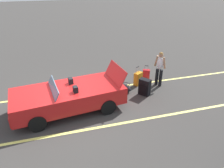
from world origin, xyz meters
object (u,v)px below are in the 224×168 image
(suitcase_medium_bright, at_px, (138,79))
(duffel_bag, at_px, (125,88))
(suitcase_large_black, at_px, (145,87))
(convertible_car, at_px, (63,98))
(suitcase_small_carryon, at_px, (146,74))
(traveler_person, at_px, (160,67))

(suitcase_medium_bright, distance_m, duffel_bag, 0.89)
(suitcase_medium_bright, bearing_deg, suitcase_large_black, -37.10)
(suitcase_medium_bright, xyz_separation_m, duffel_bag, (0.77, 0.41, -0.15))
(suitcase_large_black, xyz_separation_m, suitcase_medium_bright, (-0.09, -0.97, -0.06))
(convertible_car, relative_size, suitcase_large_black, 5.90)
(duffel_bag, bearing_deg, convertible_car, 17.32)
(convertible_car, bearing_deg, suitcase_large_black, 178.07)
(suitcase_small_carryon, relative_size, traveler_person, 0.43)
(suitcase_small_carryon, bearing_deg, convertible_car, -46.34)
(suitcase_medium_bright, relative_size, duffel_bag, 1.28)
(duffel_bag, bearing_deg, suitcase_large_black, 140.95)
(convertible_car, height_order, duffel_bag, convertible_car)
(suitcase_medium_bright, height_order, suitcase_small_carryon, suitcase_medium_bright)
(suitcase_small_carryon, bearing_deg, duffel_bag, -36.88)
(suitcase_large_black, height_order, suitcase_medium_bright, suitcase_medium_bright)
(suitcase_large_black, bearing_deg, duffel_bag, -77.01)
(convertible_car, distance_m, duffel_bag, 2.95)
(convertible_car, relative_size, duffel_bag, 6.19)
(suitcase_large_black, distance_m, suitcase_small_carryon, 1.60)
(suitcase_medium_bright, bearing_deg, convertible_car, -101.91)
(convertible_car, xyz_separation_m, suitcase_small_carryon, (-4.18, -1.74, -0.34))
(convertible_car, xyz_separation_m, duffel_bag, (-2.78, -0.87, -0.43))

